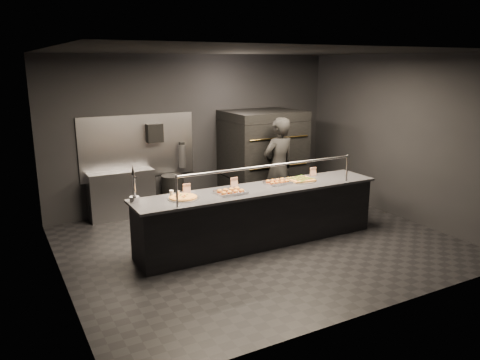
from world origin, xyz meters
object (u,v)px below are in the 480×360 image
(towel_dispenser, at_px, (154,133))
(slider_tray_b, at_px, (278,182))
(trash_bin, at_px, (173,194))
(service_counter, at_px, (260,216))
(pizza_oven, at_px, (262,157))
(fire_extinguisher, at_px, (182,156))
(prep_shelf, at_px, (122,195))
(square_pizza, at_px, (301,180))
(round_pizza, at_px, (183,197))
(beer_tap, at_px, (134,192))
(worker, at_px, (278,168))
(slider_tray_a, at_px, (231,192))

(towel_dispenser, distance_m, slider_tray_b, 2.69)
(trash_bin, bearing_deg, service_counter, -74.11)
(pizza_oven, bearing_deg, fire_extinguisher, 162.11)
(prep_shelf, distance_m, trash_bin, 0.98)
(service_counter, bearing_deg, towel_dispenser, 110.63)
(pizza_oven, distance_m, fire_extinguisher, 1.63)
(service_counter, height_order, square_pizza, service_counter)
(square_pizza, bearing_deg, round_pizza, -178.93)
(beer_tap, relative_size, worker, 0.29)
(service_counter, bearing_deg, slider_tray_b, 16.24)
(towel_dispenser, xyz_separation_m, slider_tray_a, (0.35, -2.44, -0.60))
(slider_tray_b, bearing_deg, towel_dispenser, 119.90)
(fire_extinguisher, relative_size, square_pizza, 1.02)
(towel_dispenser, relative_size, square_pizza, 0.71)
(service_counter, distance_m, towel_dispenser, 2.78)
(service_counter, xyz_separation_m, trash_bin, (-0.63, 2.22, -0.10))
(slider_tray_a, bearing_deg, round_pizza, 172.88)
(service_counter, distance_m, worker, 1.52)
(towel_dispenser, relative_size, round_pizza, 0.74)
(beer_tap, height_order, slider_tray_b, beer_tap)
(pizza_oven, xyz_separation_m, towel_dispenser, (-2.10, 0.49, 0.58))
(service_counter, xyz_separation_m, beer_tap, (-1.95, 0.20, 0.61))
(prep_shelf, xyz_separation_m, square_pizza, (2.45, -2.24, 0.49))
(towel_dispenser, distance_m, beer_tap, 2.48)
(pizza_oven, height_order, beer_tap, pizza_oven)
(towel_dispenser, height_order, fire_extinguisher, towel_dispenser)
(beer_tap, xyz_separation_m, slider_tray_b, (2.36, -0.08, -0.13))
(trash_bin, bearing_deg, beer_tap, -123.11)
(trash_bin, bearing_deg, prep_shelf, 174.10)
(trash_bin, bearing_deg, fire_extinguisher, 32.54)
(beer_tap, distance_m, worker, 3.08)
(service_counter, xyz_separation_m, pizza_oven, (1.20, 1.90, 0.50))
(pizza_oven, relative_size, beer_tap, 3.53)
(fire_extinguisher, height_order, round_pizza, fire_extinguisher)
(service_counter, height_order, prep_shelf, service_counter)
(service_counter, distance_m, fire_extinguisher, 2.50)
(prep_shelf, relative_size, trash_bin, 1.64)
(fire_extinguisher, xyz_separation_m, trash_bin, (-0.28, -0.18, -0.69))
(prep_shelf, height_order, towel_dispenser, towel_dispenser)
(pizza_oven, relative_size, round_pizza, 4.05)
(fire_extinguisher, distance_m, beer_tap, 2.72)
(prep_shelf, distance_m, fire_extinguisher, 1.39)
(worker, bearing_deg, square_pizza, 72.35)
(slider_tray_a, xyz_separation_m, trash_bin, (-0.09, 2.27, -0.58))
(slider_tray_b, xyz_separation_m, trash_bin, (-1.04, 2.10, -0.58))
(square_pizza, distance_m, worker, 0.96)
(pizza_oven, height_order, slider_tray_b, pizza_oven)
(square_pizza, height_order, worker, worker)
(trash_bin, bearing_deg, round_pizza, -106.50)
(prep_shelf, height_order, square_pizza, square_pizza)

